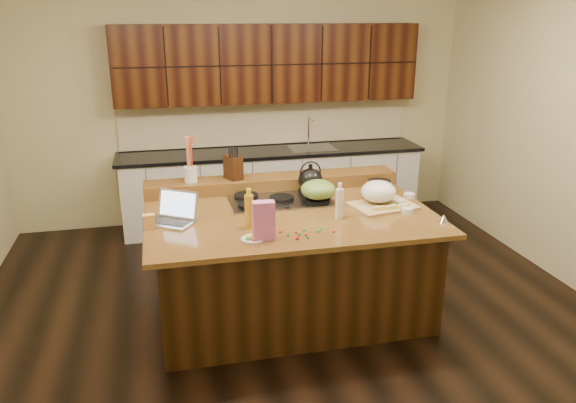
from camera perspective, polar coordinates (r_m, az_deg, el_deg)
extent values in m
cube|color=black|center=(5.13, 0.13, -10.88)|extent=(5.50, 5.00, 0.01)
cube|color=#C3B688|center=(7.02, -4.61, 8.98)|extent=(5.50, 0.01, 2.70)
cube|color=#C3B688|center=(2.41, 14.23, -11.10)|extent=(5.50, 0.01, 2.70)
cube|color=black|center=(4.92, 0.13, -6.37)|extent=(2.22, 1.42, 0.88)
cube|color=black|center=(4.75, 0.14, -1.33)|extent=(2.40, 1.60, 0.04)
cube|color=black|center=(5.37, -1.58, 1.96)|extent=(2.40, 0.30, 0.12)
cube|color=gray|center=(5.02, -0.65, 0.08)|extent=(0.92, 0.52, 0.02)
cylinder|color=black|center=(5.08, -4.28, 0.53)|extent=(0.22, 0.22, 0.03)
cylinder|color=black|center=(5.20, 2.27, 1.00)|extent=(0.22, 0.22, 0.03)
cylinder|color=black|center=(4.83, -3.79, -0.41)|extent=(0.22, 0.22, 0.03)
cylinder|color=black|center=(4.96, 3.06, 0.11)|extent=(0.22, 0.22, 0.03)
cylinder|color=black|center=(5.01, -0.65, 0.32)|extent=(0.22, 0.22, 0.03)
cube|color=silver|center=(6.96, -1.56, 1.32)|extent=(3.60, 0.62, 0.90)
cube|color=black|center=(6.84, -1.60, 5.09)|extent=(3.70, 0.66, 0.04)
cube|color=gray|center=(6.95, 2.46, 5.42)|extent=(0.55, 0.42, 0.01)
cylinder|color=gray|center=(7.08, 2.09, 7.21)|extent=(0.02, 0.02, 0.36)
cube|color=black|center=(6.82, -1.94, 13.82)|extent=(3.60, 0.34, 0.90)
cube|color=#C3B688|center=(7.07, -2.13, 7.86)|extent=(3.60, 0.03, 0.50)
ellipsoid|color=black|center=(5.16, 2.29, 2.26)|extent=(0.30, 0.30, 0.20)
ellipsoid|color=olive|center=(4.93, 3.08, 1.23)|extent=(0.37, 0.37, 0.17)
cube|color=#B7B7BC|center=(4.58, -11.80, -2.15)|extent=(0.42, 0.39, 0.02)
cube|color=black|center=(4.57, -11.81, -2.03)|extent=(0.32, 0.28, 0.00)
cube|color=#B7B7BC|center=(4.63, -11.12, -0.24)|extent=(0.33, 0.25, 0.22)
cube|color=silver|center=(4.63, -11.16, -0.26)|extent=(0.29, 0.22, 0.19)
cylinder|color=gold|center=(4.37, -3.96, -1.02)|extent=(0.08, 0.08, 0.27)
cylinder|color=silver|center=(4.59, 5.24, -0.21)|extent=(0.08, 0.08, 0.25)
cube|color=tan|center=(4.93, 9.64, -0.43)|extent=(0.59, 0.47, 0.02)
ellipsoid|color=white|center=(4.96, 9.16, 1.01)|extent=(0.31, 0.31, 0.19)
cube|color=#EDD872|center=(4.78, 9.16, -0.68)|extent=(0.12, 0.03, 0.03)
cube|color=#EDD872|center=(4.82, 10.43, -0.58)|extent=(0.12, 0.03, 0.03)
cube|color=#EDD872|center=(4.87, 11.67, -0.47)|extent=(0.12, 0.03, 0.03)
cylinder|color=gray|center=(4.96, 10.97, -0.20)|extent=(0.20, 0.08, 0.01)
cylinder|color=white|center=(5.01, 11.19, -0.08)|extent=(0.12, 0.12, 0.04)
cylinder|color=white|center=(4.82, 12.02, -0.89)|extent=(0.11, 0.11, 0.04)
cylinder|color=white|center=(5.21, 12.22, 0.57)|extent=(0.13, 0.13, 0.04)
cylinder|color=#996B3F|center=(5.34, 9.26, 1.45)|extent=(0.27, 0.27, 0.09)
cone|color=silver|center=(4.67, 15.53, -1.67)|extent=(0.10, 0.10, 0.07)
cube|color=#CB5FA4|center=(4.13, -2.48, -1.97)|extent=(0.16, 0.09, 0.30)
cylinder|color=white|center=(4.18, -3.58, -3.82)|extent=(0.20, 0.20, 0.01)
cube|color=#CA9247|center=(4.48, -13.92, -2.03)|extent=(0.10, 0.08, 0.12)
cylinder|color=white|center=(5.24, -9.85, 2.74)|extent=(0.14, 0.14, 0.14)
cube|color=black|center=(5.27, -5.58, 3.47)|extent=(0.18, 0.21, 0.22)
ellipsoid|color=red|center=(4.25, 1.83, -3.37)|extent=(0.02, 0.02, 0.02)
ellipsoid|color=#198C26|center=(4.34, 1.64, -2.88)|extent=(0.02, 0.02, 0.02)
ellipsoid|color=red|center=(4.32, 4.65, -3.06)|extent=(0.02, 0.02, 0.02)
ellipsoid|color=#198C26|center=(4.20, 2.02, -3.63)|extent=(0.02, 0.02, 0.02)
ellipsoid|color=red|center=(4.20, 1.00, -3.62)|extent=(0.02, 0.02, 0.02)
ellipsoid|color=#198C26|center=(4.25, -1.85, -3.37)|extent=(0.02, 0.02, 0.02)
ellipsoid|color=red|center=(4.29, 0.85, -3.16)|extent=(0.02, 0.02, 0.02)
ellipsoid|color=#198C26|center=(4.32, 3.03, -3.03)|extent=(0.02, 0.02, 0.02)
ellipsoid|color=red|center=(4.30, -0.79, -3.10)|extent=(0.02, 0.02, 0.02)
ellipsoid|color=#198C26|center=(4.36, 3.40, -2.80)|extent=(0.02, 0.02, 0.02)
ellipsoid|color=red|center=(4.26, -1.75, -3.30)|extent=(0.02, 0.02, 0.02)
ellipsoid|color=#198C26|center=(4.26, 1.14, -3.32)|extent=(0.02, 0.02, 0.02)
ellipsoid|color=red|center=(4.18, 0.94, -3.77)|extent=(0.02, 0.02, 0.02)
ellipsoid|color=#198C26|center=(4.24, 0.03, -3.42)|extent=(0.02, 0.02, 0.02)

